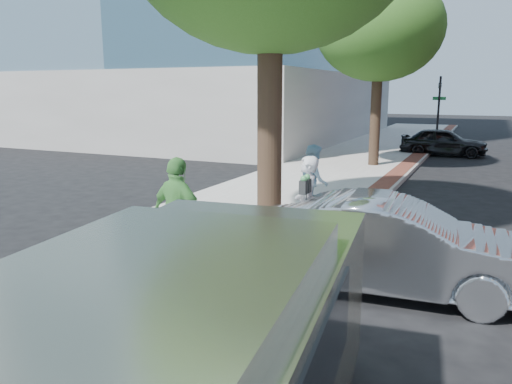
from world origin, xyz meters
The scene contains 13 objects.
ground centered at (0.00, 0.00, 0.00)m, with size 120.00×120.00×0.00m, color black.
sidewalk centered at (-1.50, 8.00, 0.07)m, with size 5.00×60.00×0.15m, color #9E9991.
brick_strip centered at (0.70, 8.00, 0.15)m, with size 0.60×60.00×0.01m, color brown.
curb centered at (1.05, 8.00, 0.07)m, with size 0.10×60.00×0.15m, color gray.
office_base centered at (-13.00, 22.00, 2.00)m, with size 18.20×22.20×4.00m, color gray.
signal_near centered at (0.90, 22.00, 2.25)m, with size 0.70×0.15×3.80m.
tree_far centered at (-0.50, 12.00, 5.30)m, with size 4.80×4.80×7.14m.
parking_meter centered at (0.78, 0.28, 1.21)m, with size 0.12×0.32×1.47m.
person_gray centered at (0.67, 0.65, 1.02)m, with size 0.64×0.42×1.75m, color silver.
person_officer centered at (-0.04, 3.21, 0.99)m, with size 0.81×0.63×1.67m, color #8EC1DB.
person_green centered at (-0.78, -1.29, 1.09)m, with size 1.10×0.46×1.88m, color #4B9544.
sedan_silver centered at (2.37, -0.24, 0.72)m, with size 1.53×4.38×1.44m, color #B2B5BA.
bg_car centered at (1.65, 17.30, 0.66)m, with size 1.56×3.89×1.32m, color black.
Camera 1 is at (3.57, -7.70, 3.04)m, focal length 35.00 mm.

